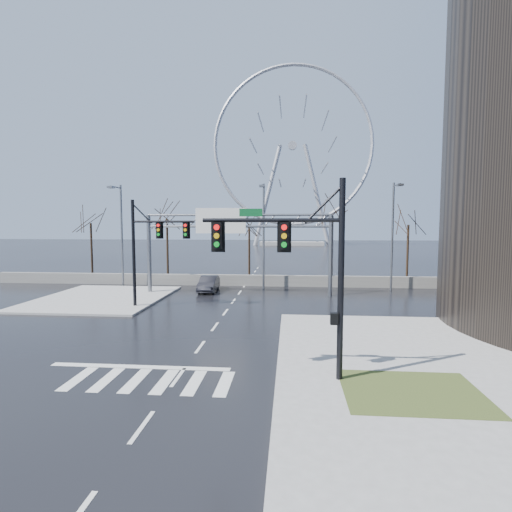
# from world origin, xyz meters

# --- Properties ---
(ground) EXTENTS (260.00, 260.00, 0.00)m
(ground) POSITION_xyz_m (0.00, 0.00, 0.00)
(ground) COLOR black
(ground) RESTS_ON ground
(sidewalk_near) EXTENTS (12.00, 12.00, 0.15)m
(sidewalk_near) POSITION_xyz_m (10.00, -9.00, 0.07)
(sidewalk_near) COLOR gray
(sidewalk_near) RESTS_ON ground
(sidewalk_right_ext) EXTENTS (12.00, 10.00, 0.15)m
(sidewalk_right_ext) POSITION_xyz_m (10.00, 2.00, 0.07)
(sidewalk_right_ext) COLOR gray
(sidewalk_right_ext) RESTS_ON ground
(sidewalk_far) EXTENTS (10.00, 12.00, 0.15)m
(sidewalk_far) POSITION_xyz_m (-11.00, 12.00, 0.07)
(sidewalk_far) COLOR gray
(sidewalk_far) RESTS_ON ground
(grass_strip) EXTENTS (5.00, 4.00, 0.02)m
(grass_strip) POSITION_xyz_m (9.00, -5.00, 0.15)
(grass_strip) COLOR #32401B
(grass_strip) RESTS_ON sidewalk_near
(barrier_wall) EXTENTS (52.00, 0.50, 1.10)m
(barrier_wall) POSITION_xyz_m (0.00, 20.00, 0.55)
(barrier_wall) COLOR slate
(barrier_wall) RESTS_ON ground
(signal_mast_near) EXTENTS (5.52, 0.41, 8.00)m
(signal_mast_near) POSITION_xyz_m (5.14, -4.04, 4.87)
(signal_mast_near) COLOR black
(signal_mast_near) RESTS_ON ground
(signal_mast_far) EXTENTS (4.72, 0.41, 8.00)m
(signal_mast_far) POSITION_xyz_m (-5.87, 8.96, 4.83)
(signal_mast_far) COLOR black
(signal_mast_far) RESTS_ON ground
(sign_gantry) EXTENTS (16.36, 0.40, 7.60)m
(sign_gantry) POSITION_xyz_m (-0.38, 14.96, 5.18)
(sign_gantry) COLOR slate
(sign_gantry) RESTS_ON ground
(streetlight_left) EXTENTS (0.50, 2.55, 10.00)m
(streetlight_left) POSITION_xyz_m (-12.00, 18.16, 5.89)
(streetlight_left) COLOR slate
(streetlight_left) RESTS_ON ground
(streetlight_mid) EXTENTS (0.50, 2.55, 10.00)m
(streetlight_mid) POSITION_xyz_m (2.00, 18.16, 5.89)
(streetlight_mid) COLOR slate
(streetlight_mid) RESTS_ON ground
(streetlight_right) EXTENTS (0.50, 2.55, 10.00)m
(streetlight_right) POSITION_xyz_m (14.00, 18.16, 5.89)
(streetlight_right) COLOR slate
(streetlight_right) RESTS_ON ground
(tree_far_left) EXTENTS (3.50, 3.50, 7.00)m
(tree_far_left) POSITION_xyz_m (-18.00, 24.00, 5.57)
(tree_far_left) COLOR black
(tree_far_left) RESTS_ON ground
(tree_left) EXTENTS (3.75, 3.75, 7.50)m
(tree_left) POSITION_xyz_m (-9.00, 23.50, 5.98)
(tree_left) COLOR black
(tree_left) RESTS_ON ground
(tree_center) EXTENTS (3.25, 3.25, 6.50)m
(tree_center) POSITION_xyz_m (0.00, 24.50, 5.17)
(tree_center) COLOR black
(tree_center) RESTS_ON ground
(tree_right) EXTENTS (3.90, 3.90, 7.80)m
(tree_right) POSITION_xyz_m (9.00, 23.50, 6.22)
(tree_right) COLOR black
(tree_right) RESTS_ON ground
(tree_far_right) EXTENTS (3.40, 3.40, 6.80)m
(tree_far_right) POSITION_xyz_m (17.00, 24.00, 5.41)
(tree_far_right) COLOR black
(tree_far_right) RESTS_ON ground
(ferris_wheel) EXTENTS (45.00, 6.00, 50.91)m
(ferris_wheel) POSITION_xyz_m (5.00, 95.00, 26.13)
(ferris_wheel) COLOR gray
(ferris_wheel) RESTS_ON ground
(car) EXTENTS (1.65, 4.37, 1.42)m
(car) POSITION_xyz_m (-2.93, 16.38, 0.71)
(car) COLOR black
(car) RESTS_ON ground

